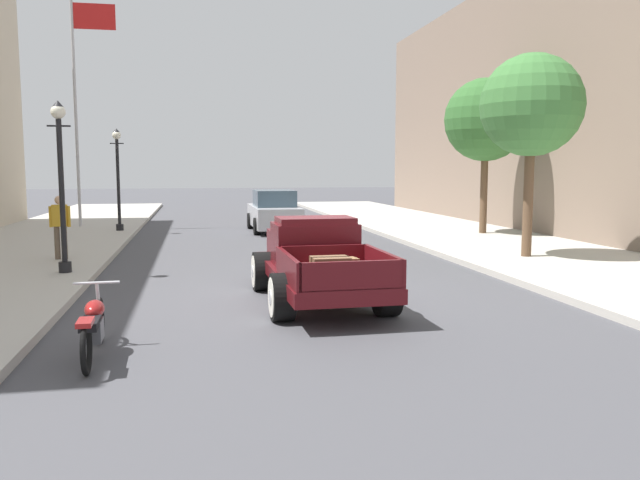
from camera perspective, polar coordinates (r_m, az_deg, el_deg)
The scene contains 12 objects.
ground_plane at distance 12.62m, azimuth -0.75°, elevation -4.97°, with size 140.00×140.00×0.00m, color #47474C.
sidewalk_right at distance 15.61m, azimuth 26.49°, elevation -3.17°, with size 5.50×64.00×0.15m, color #B7B2A8.
building_right_storefront at distance 30.33m, azimuth 26.39°, elevation 10.62°, with size 12.00×28.00×10.11m, color #7F6B5B.
hotrod_truck_maroon at distance 12.09m, azimuth -0.40°, elevation -1.85°, with size 2.26×4.97×1.58m.
motorcycle_parked at distance 8.94m, azimuth -19.75°, elevation -7.24°, with size 0.62×2.12×0.93m.
car_background_silver at distance 25.31m, azimuth -4.17°, elevation 2.51°, with size 1.90×4.32×1.65m.
pedestrian_sidewalk_left at distance 17.74m, azimuth -22.36°, elevation 1.40°, with size 0.53×0.22×1.65m.
street_lamp_near at distance 15.37m, azimuth -22.29°, elevation 5.55°, with size 0.50×0.32×3.85m.
street_lamp_far at distance 25.24m, azimuth -17.74°, elevation 5.89°, with size 0.50×0.32×3.85m.
flagpole at distance 27.71m, azimuth -20.75°, elevation 12.82°, with size 1.74×0.16×9.16m.
street_tree_nearest at distance 17.87m, azimuth 18.51°, elevation 11.36°, with size 2.69×2.69×5.35m.
street_tree_second at distance 23.92m, azimuth 14.70°, elevation 10.38°, with size 2.98×2.98×5.59m.
Camera 1 is at (-2.21, -12.18, 2.50)m, focal length 35.54 mm.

